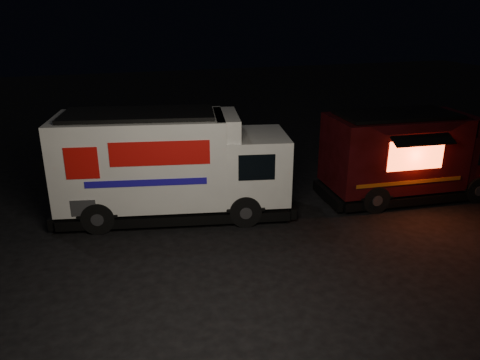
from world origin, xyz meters
name	(u,v)px	position (x,y,z in m)	size (l,w,h in m)	color
ground	(251,251)	(0.00, 0.00, 0.00)	(80.00, 80.00, 0.00)	black
white_truck	(174,164)	(-1.49, 3.07, 1.67)	(7.39, 2.52, 3.35)	silver
red_truck	(415,155)	(6.68, 2.11, 1.50)	(6.46, 2.38, 3.01)	#3A0A0F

